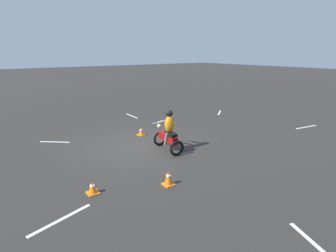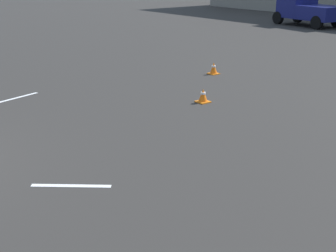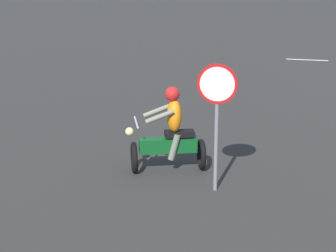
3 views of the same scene
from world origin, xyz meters
TOP-DOWN VIEW (x-y plane):
  - motorcycle_rider_background at (7.51, 9.09)m, footprint 1.55×1.03m
  - stop_sign at (6.54, 9.88)m, footprint 0.70×0.08m
  - lane_stripe_e at (4.80, -2.21)m, footprint 1.44×0.12m

SIDE VIEW (x-z plane):
  - lane_stripe_e at x=4.80m, z-range 0.00..0.01m
  - motorcycle_rider_background at x=7.51m, z-range -0.10..1.56m
  - stop_sign at x=6.54m, z-range 0.48..2.78m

